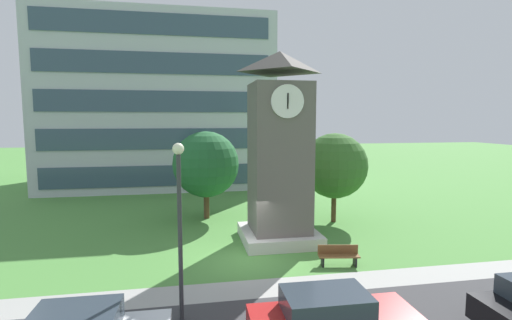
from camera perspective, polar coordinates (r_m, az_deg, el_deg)
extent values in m
plane|color=#4C893D|center=(18.06, -1.40, -14.76)|extent=(160.00, 160.00, 0.00)
cube|color=#9E9E99|center=(15.26, 0.52, -18.80)|extent=(120.00, 1.60, 0.01)
cube|color=#B7BCC6|center=(40.35, -14.00, 8.12)|extent=(21.00, 13.62, 16.00)
cube|color=#384C60|center=(33.82, -14.43, -2.33)|extent=(19.32, 0.10, 1.80)
cube|color=#384C60|center=(33.51, -14.57, 3.09)|extent=(19.32, 0.10, 1.80)
cube|color=#384C60|center=(33.51, -14.72, 8.56)|extent=(19.32, 0.10, 1.80)
cube|color=#384C60|center=(33.82, -14.87, 13.98)|extent=(19.32, 0.10, 1.80)
cube|color=#384C60|center=(34.41, -15.02, 19.26)|extent=(19.32, 0.10, 1.80)
cube|color=#605B56|center=(19.76, 3.54, -0.55)|extent=(2.91, 2.91, 8.30)
cube|color=beige|center=(20.56, 3.46, -11.27)|extent=(3.93, 3.93, 0.60)
pyramid|color=#4D4945|center=(19.85, 3.64, 14.57)|extent=(3.20, 3.20, 1.06)
cylinder|color=white|center=(18.19, 4.77, 8.82)|extent=(1.60, 0.12, 1.60)
cylinder|color=white|center=(20.07, 7.85, 8.52)|extent=(0.12, 1.60, 1.60)
cube|color=black|center=(18.13, 4.83, 9.29)|extent=(0.08, 0.08, 0.48)
cube|color=black|center=(18.11, 4.83, 8.83)|extent=(0.06, 0.04, 0.72)
cube|color=brown|center=(17.57, 12.39, -13.95)|extent=(1.85, 0.77, 0.06)
cube|color=brown|center=(17.69, 12.24, -13.01)|extent=(1.78, 0.35, 0.40)
cube|color=black|center=(17.50, 10.00, -14.77)|extent=(0.15, 0.44, 0.45)
cube|color=black|center=(17.82, 14.70, -14.49)|extent=(0.15, 0.44, 0.45)
cylinder|color=#333338|center=(12.39, -11.37, -11.63)|extent=(0.14, 0.14, 5.36)
sphere|color=#F2EFCC|center=(11.85, -11.66, 1.67)|extent=(0.36, 0.36, 0.36)
cylinder|color=#513823|center=(25.07, -7.47, -6.39)|extent=(0.36, 0.36, 2.07)
sphere|color=#215E30|center=(24.65, -7.55, -0.64)|extent=(4.28, 4.28, 4.28)
cylinder|color=#513823|center=(24.49, 11.64, -6.67)|extent=(0.31, 0.31, 2.15)
sphere|color=#336428|center=(24.07, 11.77, -0.84)|extent=(4.07, 4.07, 4.07)
cube|color=#2D3842|center=(11.33, 10.48, -20.40)|extent=(2.37, 1.59, 0.60)
cylinder|color=black|center=(13.11, 16.51, -21.86)|extent=(0.66, 0.23, 0.66)
cylinder|color=black|center=(14.81, 31.63, -19.15)|extent=(0.66, 0.23, 0.66)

